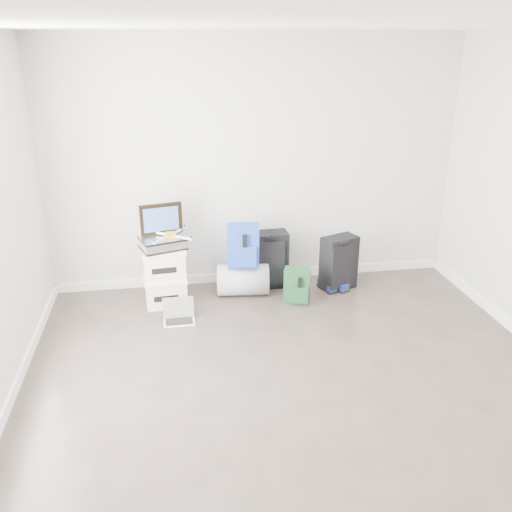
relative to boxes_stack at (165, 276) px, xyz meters
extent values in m
plane|color=#362D27|center=(1.04, -2.03, -0.31)|extent=(5.00, 5.00, 0.00)
cube|color=silver|center=(1.04, 0.47, 1.04)|extent=(4.50, 0.02, 2.70)
cube|color=white|center=(1.04, -2.03, 2.39)|extent=(4.50, 5.00, 0.02)
cube|color=white|center=(1.04, 0.45, -0.26)|extent=(4.50, 0.02, 0.10)
cube|color=white|center=(0.00, 0.00, -0.18)|extent=(0.44, 0.36, 0.27)
cube|color=white|center=(0.00, 0.00, -0.02)|extent=(0.46, 0.39, 0.04)
cube|color=white|center=(0.00, 0.00, 0.13)|extent=(0.44, 0.36, 0.27)
cube|color=white|center=(0.00, 0.00, 0.29)|extent=(0.46, 0.39, 0.04)
cube|color=#B2B2B7|center=(0.00, 0.00, 0.37)|extent=(0.50, 0.43, 0.12)
cube|color=black|center=(0.00, 0.10, 0.60)|extent=(0.43, 0.12, 0.33)
cube|color=navy|center=(0.00, 0.08, 0.60)|extent=(0.35, 0.08, 0.25)
cube|color=gold|center=(0.08, -0.02, 0.46)|extent=(0.11, 0.11, 0.05)
cube|color=white|center=(0.16, 0.09, 0.46)|extent=(0.18, 0.23, 0.02)
cube|color=white|center=(-0.03, 0.06, 0.46)|extent=(0.23, 0.18, 0.02)
cube|color=white|center=(0.00, -0.13, 0.46)|extent=(0.18, 0.23, 0.02)
cube|color=white|center=(0.19, -0.10, 0.46)|extent=(0.23, 0.18, 0.02)
cylinder|color=#93969C|center=(0.84, 0.09, -0.14)|extent=(0.60, 0.41, 0.34)
cube|color=#1B49B2|center=(0.84, 0.07, 0.26)|extent=(0.35, 0.24, 0.47)
cube|color=#1B49B2|center=(0.84, -0.04, 0.18)|extent=(0.25, 0.09, 0.22)
cube|color=black|center=(1.16, 0.26, 0.01)|extent=(0.42, 0.25, 0.64)
cube|color=black|center=(1.16, 0.13, 0.01)|extent=(0.31, 0.04, 0.51)
cube|color=black|center=(1.16, 0.13, 0.31)|extent=(0.12, 0.03, 0.03)
cube|color=#143825|center=(1.38, -0.19, -0.12)|extent=(0.31, 0.24, 0.38)
cube|color=#143825|center=(1.38, -0.28, -0.19)|extent=(0.21, 0.11, 0.18)
cube|color=black|center=(1.92, 0.08, -0.01)|extent=(0.44, 0.35, 0.61)
cube|color=black|center=(1.92, -0.05, -0.01)|extent=(0.28, 0.14, 0.49)
cube|color=black|center=(1.92, -0.04, 0.27)|extent=(0.13, 0.07, 0.03)
cube|color=black|center=(1.78, 0.04, -0.30)|extent=(0.18, 0.29, 0.03)
cube|color=#1B37A3|center=(1.78, 0.04, -0.26)|extent=(0.17, 0.28, 0.07)
cube|color=black|center=(1.91, 0.04, -0.30)|extent=(0.22, 0.29, 0.03)
cube|color=#1B37A3|center=(1.91, 0.04, -0.26)|extent=(0.21, 0.28, 0.07)
cylinder|color=tan|center=(1.92, 0.16, -0.05)|extent=(0.17, 0.17, 0.53)
cube|color=silver|center=(0.12, -0.46, -0.31)|extent=(0.31, 0.22, 0.01)
cube|color=black|center=(0.12, -0.46, -0.30)|extent=(0.27, 0.15, 0.00)
cube|color=black|center=(0.12, -0.35, -0.20)|extent=(0.31, 0.02, 0.21)
camera|label=1|loc=(0.10, -5.26, 2.32)|focal=38.00mm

